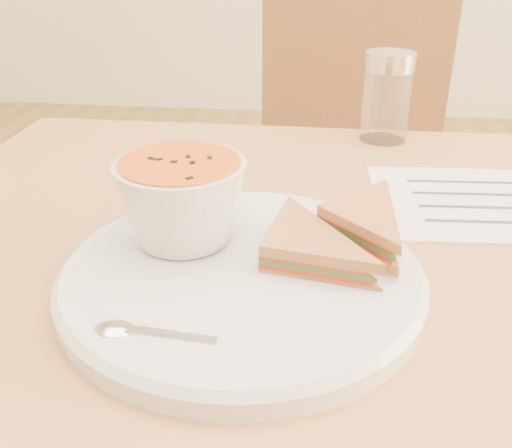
% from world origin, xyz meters
% --- Properties ---
extents(chair_far, '(0.46, 0.46, 0.94)m').
position_xyz_m(chair_far, '(-0.00, 0.63, 0.47)').
color(chair_far, brown).
rests_on(chair_far, floor).
extents(plate, '(0.38, 0.38, 0.02)m').
position_xyz_m(plate, '(-0.11, -0.10, 0.76)').
color(plate, silver).
rests_on(plate, dining_table).
extents(soup_bowl, '(0.14, 0.14, 0.08)m').
position_xyz_m(soup_bowl, '(-0.17, -0.06, 0.81)').
color(soup_bowl, silver).
rests_on(soup_bowl, plate).
extents(sandwich_half_a, '(0.12, 0.12, 0.03)m').
position_xyz_m(sandwich_half_a, '(-0.09, -0.11, 0.78)').
color(sandwich_half_a, '#BB7642').
rests_on(sandwich_half_a, plate).
extents(sandwich_half_b, '(0.13, 0.13, 0.03)m').
position_xyz_m(sandwich_half_b, '(-0.05, -0.05, 0.79)').
color(sandwich_half_b, '#BB7642').
rests_on(sandwich_half_b, plate).
extents(spoon, '(0.15, 0.04, 0.01)m').
position_xyz_m(spoon, '(-0.14, -0.20, 0.77)').
color(spoon, silver).
rests_on(spoon, plate).
extents(paper_menu, '(0.28, 0.21, 0.00)m').
position_xyz_m(paper_menu, '(0.15, 0.10, 0.75)').
color(paper_menu, white).
rests_on(paper_menu, dining_table).
extents(condiment_shaker, '(0.09, 0.09, 0.12)m').
position_xyz_m(condiment_shaker, '(0.04, 0.31, 0.81)').
color(condiment_shaker, silver).
rests_on(condiment_shaker, dining_table).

